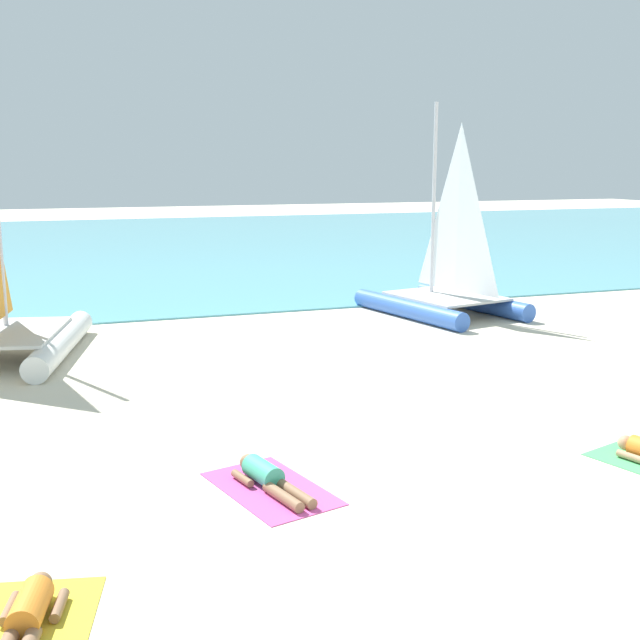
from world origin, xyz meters
name	(u,v)px	position (x,y,z in m)	size (l,w,h in m)	color
ground_plane	(261,337)	(0.00, 10.00, 0.00)	(120.00, 120.00, 0.00)	beige
ocean_water	(142,245)	(0.00, 32.83, 0.03)	(120.00, 40.00, 0.05)	#5BB2C1
sailboat_blue	(445,284)	(5.49, 11.03, 0.85)	(3.65, 4.87, 5.71)	blue
towel_left	(26,636)	(-5.20, -1.14, 0.01)	(1.10, 1.90, 0.01)	yellow
sunbather_left	(27,619)	(-5.18, -1.07, 0.13)	(0.74, 1.56, 0.30)	orange
towel_middle	(271,488)	(-2.28, 1.22, 0.01)	(1.10, 1.90, 0.01)	#D84C99
sunbather_middle	(268,478)	(-2.30, 1.29, 0.13)	(0.77, 1.55, 0.30)	#3FB28C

